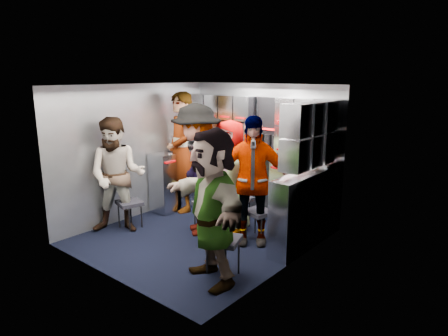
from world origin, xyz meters
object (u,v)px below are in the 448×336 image
Objects in this scene: jump_seat_mid_left at (206,205)px; attendant_arc_e at (212,207)px; jump_seat_center at (237,200)px; attendant_arc_b at (197,170)px; attendant_arc_a at (117,176)px; jump_seat_near_left at (130,204)px; attendant_arc_d at (251,181)px; attendant_standing at (181,152)px; jump_seat_mid_right at (258,213)px; attendant_arc_c at (229,177)px; jump_seat_near_right at (223,242)px.

attendant_arc_e is (1.09, -1.09, 0.50)m from jump_seat_mid_left.
jump_seat_center is 0.26× the size of attendant_arc_b.
jump_seat_near_left is at bearing 49.56° from attendant_arc_a.
jump_seat_mid_left is at bearing 145.77° from attendant_arc_d.
jump_seat_center is 0.29× the size of attendant_arc_a.
attendant_arc_e is (1.09, -0.91, -0.07)m from attendant_arc_b.
jump_seat_near_left is 1.18m from attendant_arc_b.
jump_seat_near_left is at bearing -111.73° from attendant_arc_b.
attendant_arc_b is at bearing -8.07° from attendant_standing.
attendant_arc_e is (0.29, -1.29, 0.50)m from jump_seat_mid_right.
attendant_arc_a is at bearing -103.86° from attendant_arc_b.
attendant_standing reaches higher than jump_seat_center.
jump_seat_mid_right is 0.24× the size of attendant_arc_e.
jump_seat_mid_left is 1.06× the size of jump_seat_mid_right.
attendant_arc_c reaches higher than jump_seat_mid_left.
attendant_arc_a is (-1.20, -1.23, 0.42)m from jump_seat_center.
jump_seat_center is 1.76m from attendant_arc_a.
attendant_arc_b reaches higher than attendant_arc_a.
attendant_arc_b is 0.83m from attendant_arc_d.
jump_seat_near_left is 1.24m from attendant_standing.
attendant_arc_b is 1.09× the size of attendant_arc_e.
attendant_arc_b is at bearing -2.27° from attendant_arc_a.
attendant_arc_b is at bearing -154.88° from jump_seat_mid_right.
attendant_arc_d is at bearing -23.66° from attendant_arc_c.
jump_seat_near_left is 1.05× the size of jump_seat_mid_right.
attendant_arc_d is at bearing 127.44° from attendant_arc_e.
attendant_arc_b is at bearing -120.13° from jump_seat_center.
attendant_arc_c is at bearing 28.40° from jump_seat_mid_left.
jump_seat_mid_right is at bearing -16.58° from jump_seat_center.
attendant_arc_c is 0.95× the size of attendant_arc_e.
jump_seat_near_left is 0.99× the size of jump_seat_mid_left.
jump_seat_mid_right is 0.86× the size of jump_seat_near_right.
jump_seat_mid_right is at bearing 54.60° from attendant_arc_d.
attendant_arc_a reaches higher than jump_seat_mid_right.
attendant_standing is 1.27m from attendant_arc_a.
jump_seat_near_left reaches higher than jump_seat_mid_right.
jump_seat_mid_right is (0.80, 0.20, 0.00)m from jump_seat_mid_left.
jump_seat_mid_left is 1.15m from attendant_standing.
jump_seat_mid_left is at bearing 127.97° from attendant_arc_b.
attendant_arc_a is 1.99m from attendant_arc_e.
attendant_arc_c is at bearing -90.00° from jump_seat_center.
attendant_arc_d is at bearing 107.08° from jump_seat_near_right.
jump_seat_mid_right is 1.15m from jump_seat_near_right.
attendant_arc_d is (0.50, -0.15, 0.06)m from attendant_arc_c.
jump_seat_mid_left is 0.90× the size of jump_seat_center.
jump_seat_mid_left is 0.95m from attendant_arc_d.
jump_seat_near_right is at bearing -75.56° from jump_seat_mid_right.
attendant_arc_e reaches higher than jump_seat_mid_right.
jump_seat_mid_left is 0.57m from attendant_arc_c.
jump_seat_near_left is 1.54m from attendant_arc_c.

